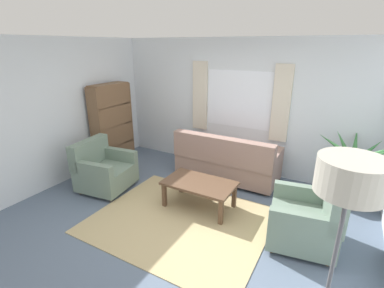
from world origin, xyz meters
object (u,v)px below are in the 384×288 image
object	(u,v)px
armchair_right	(308,219)
potted_plant	(351,176)
coffee_table	(199,185)
bookshelf	(115,128)
couch	(226,161)
standing_lamp	(349,191)
armchair_left	(103,170)

from	to	relation	value
armchair_right	potted_plant	distance (m)	1.38
coffee_table	bookshelf	world-z (taller)	bookshelf
potted_plant	bookshelf	world-z (taller)	bookshelf
couch	potted_plant	world-z (taller)	potted_plant
potted_plant	standing_lamp	bearing A→B (deg)	-92.69
standing_lamp	bookshelf	bearing A→B (deg)	152.39
armchair_left	bookshelf	distance (m)	1.24
bookshelf	standing_lamp	world-z (taller)	standing_lamp
armchair_left	armchair_right	bearing A→B (deg)	-94.04
coffee_table	standing_lamp	size ratio (longest dim) A/B	0.61
couch	armchair_right	size ratio (longest dim) A/B	1.98
armchair_left	armchair_right	size ratio (longest dim) A/B	0.98
armchair_right	coffee_table	size ratio (longest dim) A/B	0.87
armchair_right	couch	bearing A→B (deg)	-135.18
coffee_table	armchair_left	bearing A→B (deg)	-171.01
couch	coffee_table	xyz separation A→B (m)	(0.02, -1.12, 0.01)
armchair_left	bookshelf	size ratio (longest dim) A/B	0.55
potted_plant	bookshelf	bearing A→B (deg)	-173.22
armchair_left	standing_lamp	size ratio (longest dim) A/B	0.52
armchair_left	bookshelf	bearing A→B (deg)	24.56
armchair_right	bookshelf	xyz separation A→B (m)	(-4.02, 0.78, 0.44)
armchair_right	potted_plant	xyz separation A→B (m)	(0.43, 1.31, 0.15)
couch	armchair_left	xyz separation A→B (m)	(-1.77, -1.40, -0.01)
armchair_right	potted_plant	world-z (taller)	potted_plant
standing_lamp	armchair_left	bearing A→B (deg)	161.02
couch	potted_plant	size ratio (longest dim) A/B	1.47
potted_plant	bookshelf	xyz separation A→B (m)	(-4.45, -0.53, 0.28)
armchair_left	armchair_right	xyz separation A→B (m)	(3.40, 0.21, 0.00)
potted_plant	standing_lamp	size ratio (longest dim) A/B	0.72
armchair_right	potted_plant	bearing A→B (deg)	152.80
potted_plant	bookshelf	distance (m)	4.49
armchair_right	bookshelf	distance (m)	4.12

